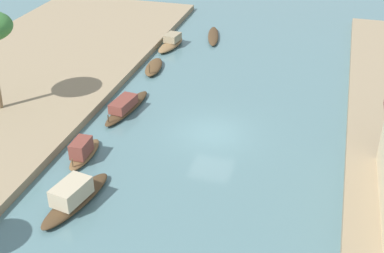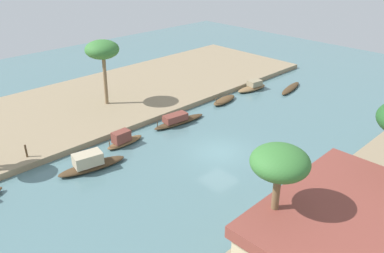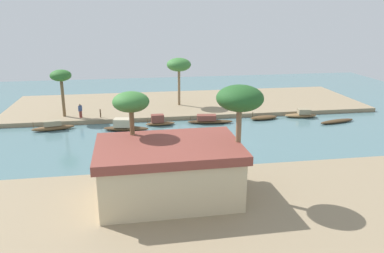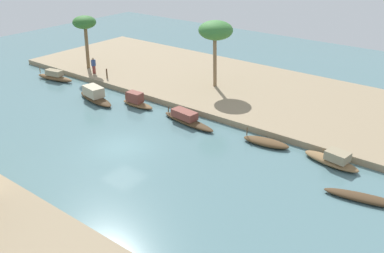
# 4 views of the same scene
# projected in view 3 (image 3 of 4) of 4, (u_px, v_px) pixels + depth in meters

# --- Properties ---
(river_water) EXTENTS (74.92, 74.92, 0.00)m
(river_water) POSITION_uv_depth(u_px,v_px,m) (210.00, 141.00, 37.01)
(river_water) COLOR slate
(river_water) RESTS_ON ground
(riverbank_left) EXTENTS (45.53, 14.32, 0.48)m
(riverbank_left) POSITION_uv_depth(u_px,v_px,m) (188.00, 103.00, 50.82)
(riverbank_left) COLOR #937F60
(riverbank_left) RESTS_ON ground
(riverbank_right) EXTENTS (45.53, 14.32, 0.48)m
(riverbank_right) POSITION_uv_depth(u_px,v_px,m) (258.00, 215.00, 23.07)
(riverbank_right) COLOR #937F60
(riverbank_right) RESTS_ON ground
(sampan_upstream_small) EXTENTS (4.91, 2.07, 1.30)m
(sampan_upstream_small) POSITION_uv_depth(u_px,v_px,m) (125.00, 126.00, 39.98)
(sampan_upstream_small) COLOR #47331E
(sampan_upstream_small) RESTS_ON river_water
(sampan_downstream_large) EXTENTS (5.22, 1.60, 0.98)m
(sampan_downstream_large) POSITION_uv_depth(u_px,v_px,m) (209.00, 120.00, 42.60)
(sampan_downstream_large) COLOR #47331E
(sampan_downstream_large) RESTS_ON river_water
(sampan_with_tall_canopy) EXTENTS (4.69, 1.89, 0.36)m
(sampan_with_tall_canopy) POSITION_uv_depth(u_px,v_px,m) (337.00, 121.00, 42.86)
(sampan_with_tall_canopy) COLOR #47331E
(sampan_with_tall_canopy) RESTS_ON river_water
(sampan_near_left_bank) EXTENTS (3.45, 1.55, 1.02)m
(sampan_near_left_bank) POSITION_uv_depth(u_px,v_px,m) (264.00, 118.00, 44.14)
(sampan_near_left_bank) COLOR brown
(sampan_near_left_bank) RESTS_ON river_water
(sampan_open_hull) EXTENTS (4.43, 1.66, 1.08)m
(sampan_open_hull) POSITION_uv_depth(u_px,v_px,m) (53.00, 127.00, 40.09)
(sampan_open_hull) COLOR brown
(sampan_open_hull) RESTS_ON river_water
(sampan_foreground) EXTENTS (3.24, 1.04, 1.21)m
(sampan_foreground) POSITION_uv_depth(u_px,v_px,m) (159.00, 121.00, 41.86)
(sampan_foreground) COLOR brown
(sampan_foreground) RESTS_ON river_water
(sampan_with_red_awning) EXTENTS (3.89, 1.67, 1.04)m
(sampan_with_red_awning) POSITION_uv_depth(u_px,v_px,m) (302.00, 114.00, 44.98)
(sampan_with_red_awning) COLOR brown
(sampan_with_red_awning) RESTS_ON river_water
(person_on_near_bank) EXTENTS (0.43, 0.48, 1.60)m
(person_on_near_bank) POSITION_uv_depth(u_px,v_px,m) (80.00, 111.00, 43.00)
(person_on_near_bank) COLOR brown
(person_on_near_bank) RESTS_ON riverbank_left
(mooring_post) EXTENTS (0.14, 0.14, 0.95)m
(mooring_post) POSITION_uv_depth(u_px,v_px,m) (100.00, 113.00, 43.14)
(mooring_post) COLOR #4C3823
(mooring_post) RESTS_ON riverbank_left
(palm_tree_left_near) EXTENTS (3.04, 3.04, 6.05)m
(palm_tree_left_near) POSITION_uv_depth(u_px,v_px,m) (179.00, 65.00, 47.49)
(palm_tree_left_near) COLOR #7F6647
(palm_tree_left_near) RESTS_ON riverbank_left
(palm_tree_left_far) EXTENTS (2.35, 2.35, 5.38)m
(palm_tree_left_far) POSITION_uv_depth(u_px,v_px,m) (61.00, 77.00, 42.46)
(palm_tree_left_far) COLOR brown
(palm_tree_left_far) RESTS_ON riverbank_left
(palm_tree_right_tall) EXTENTS (2.43, 2.43, 6.60)m
(palm_tree_right_tall) POSITION_uv_depth(u_px,v_px,m) (131.00, 105.00, 24.93)
(palm_tree_right_tall) COLOR brown
(palm_tree_right_tall) RESTS_ON riverbank_right
(palm_tree_right_short) EXTENTS (2.95, 2.95, 7.31)m
(palm_tree_right_short) POSITION_uv_depth(u_px,v_px,m) (240.00, 101.00, 23.39)
(palm_tree_right_short) COLOR #7F6647
(palm_tree_right_short) RESTS_ON riverbank_right
(riverside_building) EXTENTS (9.18, 6.19, 3.66)m
(riverside_building) POSITION_uv_depth(u_px,v_px,m) (169.00, 170.00, 24.26)
(riverside_building) COLOR beige
(riverside_building) RESTS_ON riverbank_right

